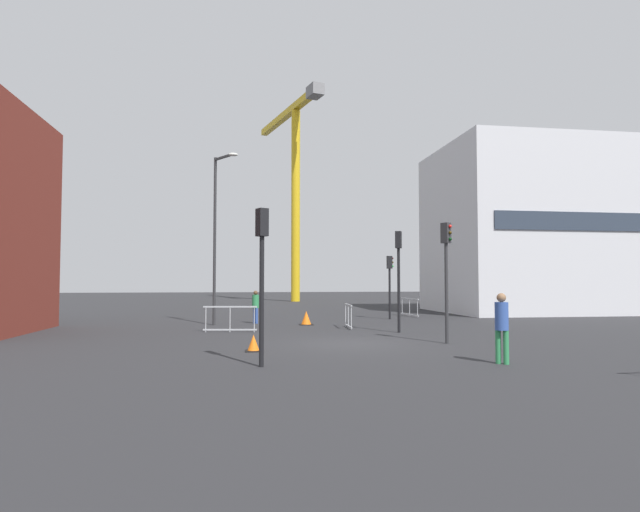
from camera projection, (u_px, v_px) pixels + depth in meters
ground at (350, 344)px, 17.92m from camera, size 160.00×160.00×0.00m
office_block at (531, 230)px, 36.33m from camera, size 12.57×10.17×11.20m
construction_crane at (294, 168)px, 54.93m from camera, size 5.35×16.16×20.76m
streetlamp_tall at (217, 227)px, 25.38m from camera, size 1.17×1.46×8.13m
traffic_light_near at (446, 262)px, 18.07m from camera, size 0.35×0.38×4.12m
traffic_light_far at (390, 276)px, 29.36m from camera, size 0.37×0.25×3.51m
traffic_light_corner at (262, 260)px, 13.22m from camera, size 0.34×0.39×3.95m
traffic_light_median at (399, 265)px, 21.83m from camera, size 0.34×0.39×4.18m
pedestrian_walking at (502, 322)px, 13.58m from camera, size 0.34×0.34×1.82m
pedestrian_waiting at (256, 304)px, 26.36m from camera, size 0.34×0.34×1.63m
safety_barrier_front at (230, 319)px, 21.92m from camera, size 2.22×0.37×1.08m
safety_barrier_mid_span at (410, 307)px, 31.49m from camera, size 0.28×2.55×1.08m
safety_barrier_rear at (348, 316)px, 23.69m from camera, size 0.15×1.85×1.08m
traffic_cone_orange at (306, 318)px, 25.51m from camera, size 0.66×0.66×0.67m
traffic_cone_by_barrier at (253, 344)px, 15.98m from camera, size 0.49×0.49×0.50m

